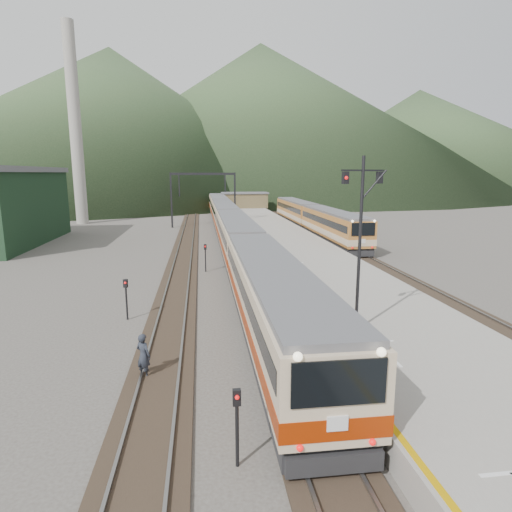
{
  "coord_description": "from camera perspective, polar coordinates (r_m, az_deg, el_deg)",
  "views": [
    {
      "loc": [
        -3.27,
        -8.81,
        7.9
      ],
      "look_at": [
        0.62,
        21.32,
        2.0
      ],
      "focal_mm": 30.0,
      "sensor_mm": 36.0,
      "label": 1
    }
  ],
  "objects": [
    {
      "name": "second_train",
      "position": [
        58.23,
        7.41,
        4.98
      ],
      "size": [
        2.73,
        37.18,
        3.33
      ],
      "color": "#A7692D",
      "rests_on": "track_second"
    },
    {
      "name": "station_shed",
      "position": [
        87.42,
        -1.53,
        7.49
      ],
      "size": [
        9.4,
        4.4,
        3.1
      ],
      "color": "brown",
      "rests_on": "platform"
    },
    {
      "name": "short_signal_c",
      "position": [
        24.33,
        -16.93,
        -4.84
      ],
      "size": [
        0.25,
        0.2,
        2.27
      ],
      "color": "black",
      "rests_on": "ground"
    },
    {
      "name": "track_main",
      "position": [
        49.54,
        -3.48,
        1.88
      ],
      "size": [
        2.6,
        200.0,
        0.23
      ],
      "color": "black",
      "rests_on": "ground"
    },
    {
      "name": "hill_c",
      "position": [
        246.98,
        20.63,
        14.28
      ],
      "size": [
        160.0,
        160.0,
        50.0
      ],
      "primitive_type": "cone",
      "color": "#2B4124",
      "rests_on": "ground"
    },
    {
      "name": "short_signal_a",
      "position": [
        12.26,
        -2.55,
        -20.69
      ],
      "size": [
        0.22,
        0.16,
        2.27
      ],
      "color": "black",
      "rests_on": "ground"
    },
    {
      "name": "platform",
      "position": [
        48.21,
        3.34,
        2.15
      ],
      "size": [
        8.0,
        100.0,
        1.0
      ],
      "primitive_type": "cube",
      "color": "gray",
      "rests_on": "ground"
    },
    {
      "name": "ground",
      "position": [
        12.28,
        11.4,
        -29.31
      ],
      "size": [
        400.0,
        400.0,
        0.0
      ],
      "primitive_type": "plane",
      "color": "#47423D",
      "rests_on": "ground"
    },
    {
      "name": "gantry_far",
      "position": [
        88.84,
        -7.18,
        9.42
      ],
      "size": [
        9.55,
        0.25,
        8.0
      ],
      "color": "black",
      "rests_on": "ground"
    },
    {
      "name": "hill_a",
      "position": [
        203.38,
        -18.52,
        16.69
      ],
      "size": [
        180.0,
        180.0,
        60.0
      ],
      "primitive_type": "cone",
      "color": "#2B4124",
      "rests_on": "ground"
    },
    {
      "name": "main_train",
      "position": [
        50.41,
        -3.59,
        4.29
      ],
      "size": [
        2.96,
        81.13,
        3.61
      ],
      "color": "#C4AC8A",
      "rests_on": "track_main"
    },
    {
      "name": "gantry_near",
      "position": [
        63.85,
        -7.06,
        8.83
      ],
      "size": [
        9.55,
        0.25,
        8.0
      ],
      "color": "black",
      "rests_on": "ground"
    },
    {
      "name": "smokestack",
      "position": [
        73.59,
        -22.96,
        15.69
      ],
      "size": [
        1.8,
        1.8,
        30.0
      ],
      "primitive_type": "cylinder",
      "color": "#9E998E",
      "rests_on": "ground"
    },
    {
      "name": "short_signal_b",
      "position": [
        34.84,
        -6.77,
        0.27
      ],
      "size": [
        0.22,
        0.16,
        2.27
      ],
      "color": "black",
      "rests_on": "ground"
    },
    {
      "name": "worker",
      "position": [
        17.67,
        -14.77,
        -12.73
      ],
      "size": [
        0.78,
        0.73,
        1.8
      ],
      "primitive_type": "imported",
      "rotation": [
        0.0,
        0.0,
        2.51
      ],
      "color": "#232731",
      "rests_on": "ground"
    },
    {
      "name": "signal_mast",
      "position": [
        18.78,
        13.76,
        3.68
      ],
      "size": [
        2.11,
        0.83,
        7.61
      ],
      "color": "black",
      "rests_on": "platform"
    },
    {
      "name": "hill_b",
      "position": [
        242.93,
        0.6,
        17.99
      ],
      "size": [
        220.0,
        220.0,
        75.0
      ],
      "primitive_type": "cone",
      "color": "#2B4124",
      "rests_on": "ground"
    },
    {
      "name": "track_far",
      "position": [
        49.47,
        -9.27,
        1.74
      ],
      "size": [
        2.6,
        200.0,
        0.23
      ],
      "color": "black",
      "rests_on": "ground"
    },
    {
      "name": "track_second",
      "position": [
        51.59,
        9.38,
        2.11
      ],
      "size": [
        2.6,
        200.0,
        0.23
      ],
      "color": "black",
      "rests_on": "ground"
    }
  ]
}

